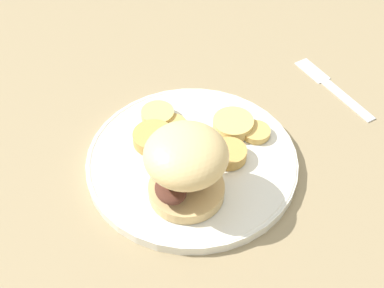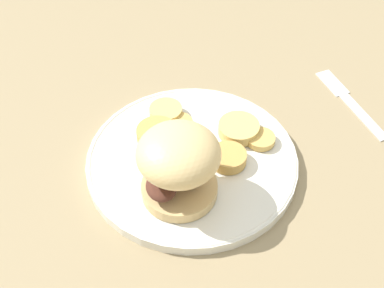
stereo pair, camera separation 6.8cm
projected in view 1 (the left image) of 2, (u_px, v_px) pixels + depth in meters
name	position (u px, v px, depth m)	size (l,w,h in m)	color
ground_plane	(192.00, 165.00, 0.71)	(4.00, 4.00, 0.00)	#937F5B
dinner_plate	(192.00, 161.00, 0.70)	(0.28, 0.28, 0.02)	white
sandwich	(186.00, 164.00, 0.62)	(0.10, 0.10, 0.10)	tan
potato_round_0	(158.00, 115.00, 0.74)	(0.05, 0.05, 0.01)	#DBB766
potato_round_1	(152.00, 139.00, 0.71)	(0.06, 0.06, 0.02)	tan
potato_round_2	(256.00, 132.00, 0.72)	(0.04, 0.04, 0.01)	tan
potato_round_3	(229.00, 154.00, 0.69)	(0.05, 0.05, 0.02)	tan
potato_round_4	(233.00, 124.00, 0.73)	(0.06, 0.06, 0.02)	#DBB766
potato_round_5	(170.00, 127.00, 0.73)	(0.05, 0.05, 0.01)	tan
fork	(333.00, 87.00, 0.82)	(0.15, 0.10, 0.00)	silver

